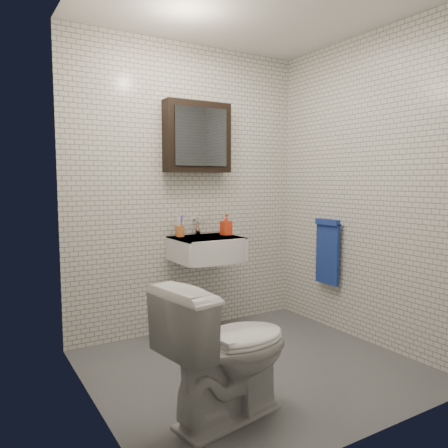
% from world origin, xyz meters
% --- Properties ---
extents(ground, '(2.20, 2.00, 0.01)m').
position_xyz_m(ground, '(0.00, 0.00, 0.01)').
color(ground, '#505258').
rests_on(ground, ground).
extents(room_shell, '(2.22, 2.02, 2.51)m').
position_xyz_m(room_shell, '(0.00, 0.00, 1.47)').
color(room_shell, silver).
rests_on(room_shell, ground).
extents(washbasin, '(0.55, 0.50, 0.20)m').
position_xyz_m(washbasin, '(0.05, 0.73, 0.76)').
color(washbasin, white).
rests_on(washbasin, room_shell).
extents(faucet, '(0.06, 0.20, 0.15)m').
position_xyz_m(faucet, '(0.05, 0.93, 0.92)').
color(faucet, silver).
rests_on(faucet, washbasin).
extents(mirror_cabinet, '(0.60, 0.15, 0.60)m').
position_xyz_m(mirror_cabinet, '(0.05, 0.93, 1.70)').
color(mirror_cabinet, black).
rests_on(mirror_cabinet, room_shell).
extents(towel_rail, '(0.09, 0.30, 0.58)m').
position_xyz_m(towel_rail, '(1.04, 0.35, 0.72)').
color(towel_rail, silver).
rests_on(towel_rail, room_shell).
extents(toothbrush_cup, '(0.10, 0.10, 0.21)m').
position_xyz_m(toothbrush_cup, '(-0.13, 0.92, 0.90)').
color(toothbrush_cup, '#C56A31').
rests_on(toothbrush_cup, washbasin).
extents(soap_bottle, '(0.08, 0.09, 0.18)m').
position_xyz_m(soap_bottle, '(0.27, 0.80, 0.94)').
color(soap_bottle, orange).
rests_on(soap_bottle, washbasin).
extents(toilet, '(0.84, 0.56, 0.79)m').
position_xyz_m(toilet, '(-0.49, -0.46, 0.40)').
color(toilet, white).
rests_on(toilet, ground).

